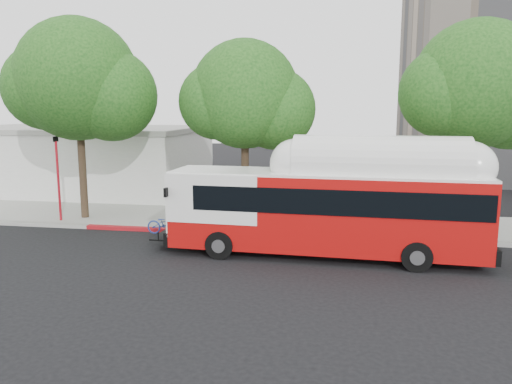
% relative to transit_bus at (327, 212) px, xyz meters
% --- Properties ---
extents(ground, '(120.00, 120.00, 0.00)m').
position_rel_transit_bus_xyz_m(ground, '(-2.98, -1.33, -1.70)').
color(ground, black).
rests_on(ground, ground).
extents(sidewalk, '(60.00, 5.00, 0.15)m').
position_rel_transit_bus_xyz_m(sidewalk, '(-2.98, 5.17, -1.63)').
color(sidewalk, gray).
rests_on(sidewalk, ground).
extents(curb_strip, '(60.00, 0.30, 0.15)m').
position_rel_transit_bus_xyz_m(curb_strip, '(-2.98, 2.57, -1.63)').
color(curb_strip, gray).
rests_on(curb_strip, ground).
extents(red_curb_segment, '(10.00, 0.32, 0.16)m').
position_rel_transit_bus_xyz_m(red_curb_segment, '(-5.98, 2.57, -1.62)').
color(red_curb_segment, maroon).
rests_on(red_curb_segment, ground).
extents(street_tree_left, '(6.67, 5.80, 9.74)m').
position_rel_transit_bus_xyz_m(street_tree_left, '(-11.51, 4.23, 4.90)').
color(street_tree_left, '#2D2116').
rests_on(street_tree_left, ground).
extents(street_tree_mid, '(5.75, 5.00, 8.62)m').
position_rel_transit_bus_xyz_m(street_tree_mid, '(-3.57, 4.73, 4.21)').
color(street_tree_mid, '#2D2116').
rests_on(street_tree_mid, ground).
extents(street_tree_right, '(6.21, 5.40, 9.18)m').
position_rel_transit_bus_xyz_m(street_tree_right, '(6.46, 4.53, 4.55)').
color(street_tree_right, '#2D2116').
rests_on(street_tree_right, ground).
extents(low_commercial_bldg, '(16.20, 10.20, 4.25)m').
position_rel_transit_bus_xyz_m(low_commercial_bldg, '(-16.98, 12.67, 0.45)').
color(low_commercial_bldg, silver).
rests_on(low_commercial_bldg, ground).
extents(transit_bus, '(12.39, 3.00, 3.64)m').
position_rel_transit_bus_xyz_m(transit_bus, '(0.00, 0.00, 0.00)').
color(transit_bus, '#AD0D0C').
rests_on(transit_bus, ground).
extents(signal_pole, '(0.12, 0.40, 4.18)m').
position_rel_transit_bus_xyz_m(signal_pole, '(-12.78, 3.31, 0.44)').
color(signal_pole, '#B51320').
rests_on(signal_pole, ground).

